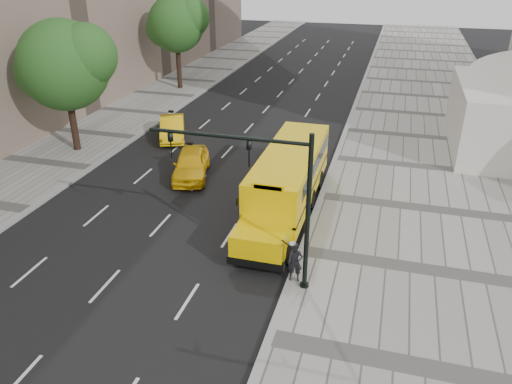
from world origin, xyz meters
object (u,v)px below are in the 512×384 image
(taxi_near, at_px, (191,164))
(pedestrian, at_px, (295,262))
(tree_c, at_px, (177,23))
(school_bus, at_px, (289,176))
(taxi_far, at_px, (172,128))
(traffic_signal, at_px, (270,191))
(tree_b, at_px, (65,65))

(taxi_near, bearing_deg, pedestrian, -62.84)
(tree_c, bearing_deg, school_bus, -54.31)
(tree_c, distance_m, school_bus, 25.89)
(taxi_far, distance_m, pedestrian, 18.39)
(pedestrian, height_order, traffic_signal, traffic_signal)
(school_bus, height_order, taxi_far, school_bus)
(tree_c, distance_m, pedestrian, 32.02)
(school_bus, distance_m, taxi_near, 6.73)
(tree_b, height_order, school_bus, tree_b)
(tree_c, bearing_deg, tree_b, -89.97)
(taxi_near, xyz_separation_m, taxi_far, (-3.76, 5.70, -0.04))
(taxi_near, bearing_deg, tree_c, 99.47)
(tree_c, height_order, taxi_far, tree_c)
(school_bus, bearing_deg, taxi_far, 141.30)
(tree_b, distance_m, pedestrian, 20.01)
(tree_b, relative_size, school_bus, 0.72)
(school_bus, xyz_separation_m, traffic_signal, (0.69, -6.50, 2.33))
(school_bus, relative_size, taxi_far, 2.54)
(traffic_signal, bearing_deg, tree_c, 119.78)
(tree_b, xyz_separation_m, taxi_far, (4.88, 3.98, -4.89))
(taxi_near, height_order, traffic_signal, traffic_signal)
(taxi_near, relative_size, taxi_far, 1.01)
(traffic_signal, bearing_deg, school_bus, 96.07)
(traffic_signal, bearing_deg, taxi_far, 126.39)
(tree_c, relative_size, school_bus, 0.73)
(pedestrian, bearing_deg, taxi_far, 117.41)
(tree_b, height_order, taxi_far, tree_b)
(tree_b, distance_m, taxi_near, 10.06)
(tree_b, height_order, traffic_signal, tree_b)
(school_bus, distance_m, traffic_signal, 6.94)
(school_bus, relative_size, pedestrian, 7.07)
(taxi_near, bearing_deg, school_bus, -36.02)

